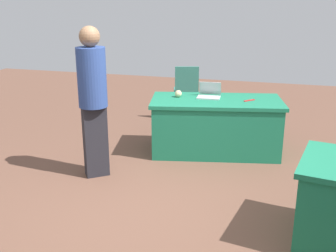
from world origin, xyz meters
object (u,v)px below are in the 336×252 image
laptop_silver (209,95)px  scissors_red (249,100)px  table_foreground (216,126)px  person_attendee_browsing (93,95)px  yarn_ball (178,94)px  chair_tucked_left (186,88)px

laptop_silver → scissors_red: (-0.57, 0.04, -0.04)m
table_foreground → person_attendee_browsing: size_ratio=1.07×
person_attendee_browsing → yarn_ball: 1.42m
person_attendee_browsing → yarn_ball: bearing=-159.4°
chair_tucked_left → yarn_ball: size_ratio=9.93×
table_foreground → chair_tucked_left: bearing=-62.3°
table_foreground → person_attendee_browsing: bearing=43.1°
table_foreground → yarn_ball: size_ratio=19.86×
person_attendee_browsing → scissors_red: bearing=178.3°
person_attendee_browsing → scissors_red: size_ratio=10.14×
table_foreground → chair_tucked_left: size_ratio=2.00×
table_foreground → chair_tucked_left: (0.80, -1.52, 0.18)m
scissors_red → chair_tucked_left: bearing=-97.0°
yarn_ball → scissors_red: yarn_ball is taller
laptop_silver → table_foreground: bearing=137.4°
yarn_ball → table_foreground: bearing=-179.2°
laptop_silver → yarn_ball: bearing=11.4°
person_attendee_browsing → scissors_red: (-1.73, -1.26, -0.25)m
table_foreground → laptop_silver: laptop_silver is taller
chair_tucked_left → person_attendee_browsing: 2.80m
yarn_ball → scissors_red: 1.00m
yarn_ball → chair_tucked_left: bearing=-80.8°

